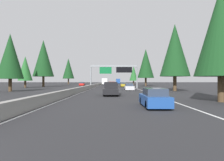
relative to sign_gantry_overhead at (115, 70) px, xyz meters
The scene contains 21 objects.
ground_plane 14.31m from the sign_gantry_overhead, 26.68° to the left, with size 320.00×320.00×0.00m, color #262628.
median_barrier 32.94m from the sign_gantry_overhead, 11.20° to the left, with size 180.00×0.56×0.90m, color gray.
shoulder_stripe_right 23.21m from the sign_gantry_overhead, 13.98° to the right, with size 160.00×0.16×0.01m, color silver.
shoulder_stripe_median 23.29m from the sign_gantry_overhead, 14.73° to the left, with size 160.00×0.16×0.01m, color silver.
sign_gantry_overhead is the anchor object (origin of this frame).
sedan_distant_a 37.16m from the sign_gantry_overhead, behind, with size 4.40×1.80×1.47m.
pickup_far_center 24.86m from the sign_gantry_overhead, behind, with size 5.60×2.00×1.86m.
sedan_far_left 13.33m from the sign_gantry_overhead, 13.80° to the right, with size 4.40×1.80×1.47m.
bus_mid_left 75.48m from the sign_gantry_overhead, ahead, with size 11.50×2.55×3.10m.
minivan_near_right 10.87m from the sign_gantry_overhead, ahead, with size 5.00×1.95×1.69m.
box_truck_near_center 35.41m from the sign_gantry_overhead, ahead, with size 8.50×2.40×2.95m.
sedan_distant_b 12.51m from the sign_gantry_overhead, 165.58° to the right, with size 4.40×1.80×1.47m.
oncoming_near 28.00m from the sign_gantry_overhead, 26.97° to the left, with size 4.40×1.80×1.47m.
conifer_right_foreground 34.84m from the sign_gantry_overhead, 163.33° to the right, with size 4.96×4.96×11.27m.
conifer_right_near 18.45m from the sign_gantry_overhead, 140.35° to the right, with size 5.75×5.75×13.06m.
conifer_right_mid 23.96m from the sign_gantry_overhead, 29.68° to the right, with size 6.05×6.05×13.76m.
conifer_right_far 41.52m from the sign_gantry_overhead, 12.94° to the right, with size 3.92×3.92×8.90m.
conifer_left_foreground 25.17m from the sign_gantry_overhead, 128.31° to the left, with size 4.78×4.78×10.87m.
conifer_left_near 25.98m from the sign_gantry_overhead, 81.20° to the left, with size 4.00×4.00×9.09m.
conifer_left_mid 26.31m from the sign_gantry_overhead, 63.29° to the left, with size 6.72×6.72×15.28m.
conifer_left_far 60.59m from the sign_gantry_overhead, 24.33° to the left, with size 6.23×6.23×14.15m.
Camera 1 is at (-4.19, -5.63, 2.08)m, focal length 31.45 mm.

